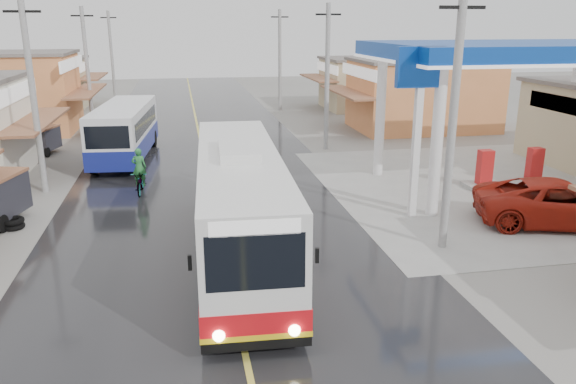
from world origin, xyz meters
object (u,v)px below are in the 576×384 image
jeepney (560,203)px  tricycle_far (43,138)px  tyre_stack (13,223)px  cyclist (140,178)px  second_bus (125,131)px  coach_bus (240,204)px

jeepney → tricycle_far: jeepney is taller
tyre_stack → tricycle_far: bearing=96.9°
jeepney → tricycle_far: (-20.65, 15.57, 0.05)m
cyclist → tyre_stack: cyclist is taller
jeepney → second_bus: bearing=67.3°
coach_bus → second_bus: (-4.55, 14.14, -0.19)m
second_bus → cyclist: bearing=-75.2°
tricycle_far → second_bus: bearing=-10.0°
second_bus → jeepney: (16.08, -13.38, -0.72)m
coach_bus → jeepney: bearing=6.6°
second_bus → cyclist: (1.11, -6.56, -0.88)m
coach_bus → tricycle_far: coach_bus is taller
second_bus → tyre_stack: bearing=-101.7°
coach_bus → second_bus: size_ratio=1.32×
coach_bus → second_bus: bearing=110.6°
tyre_stack → second_bus: bearing=73.1°
jeepney → coach_bus: bearing=110.8°
second_bus → tricycle_far: 5.11m
coach_bus → tricycle_far: 18.72m
cyclist → tyre_stack: (-4.18, -3.57, -0.46)m
cyclist → coach_bus: bearing=-63.1°
second_bus → tyre_stack: second_bus is taller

